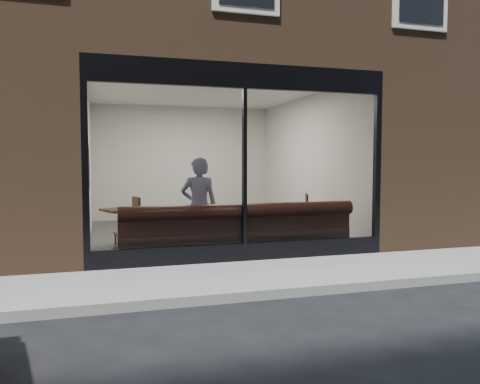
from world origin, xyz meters
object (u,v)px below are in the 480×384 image
object	(u,v)px
cafe_table_left	(123,210)
cafe_table_right	(256,206)
banquette	(238,244)
cafe_chair_right	(297,227)
cafe_chair_left	(127,234)
person	(199,207)

from	to	relation	value
cafe_table_left	cafe_table_right	bearing A→B (deg)	0.26
cafe_table_left	cafe_table_right	size ratio (longest dim) A/B	1.13
banquette	cafe_table_left	world-z (taller)	cafe_table_left
cafe_chair_right	banquette	bearing A→B (deg)	60.68
banquette	cafe_chair_right	world-z (taller)	banquette
cafe_chair_left	cafe_chair_right	bearing A→B (deg)	165.01
banquette	cafe_table_right	distance (m)	1.52
banquette	cafe_table_right	world-z (taller)	cafe_table_right
cafe_table_right	banquette	bearing A→B (deg)	-121.23
person	cafe_chair_right	world-z (taller)	person
cafe_table_left	cafe_chair_right	xyz separation A→B (m)	(3.62, 0.29, -0.50)
cafe_table_right	cafe_chair_right	distance (m)	1.17
person	banquette	bearing A→B (deg)	168.91
banquette	cafe_table_left	xyz separation A→B (m)	(-1.86, 1.21, 0.52)
banquette	cafe_chair_left	distance (m)	2.37
banquette	person	size ratio (longest dim) A/B	2.34
cafe_table_left	cafe_chair_right	world-z (taller)	cafe_table_left
cafe_table_left	cafe_chair_left	bearing A→B (deg)	76.73
person	cafe_table_left	xyz separation A→B (m)	(-1.24, 0.95, -0.11)
cafe_table_left	cafe_chair_left	distance (m)	0.63
person	cafe_table_right	distance (m)	1.67
cafe_table_right	cafe_chair_left	xyz separation A→B (m)	(-2.51, 0.35, -0.50)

